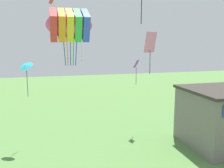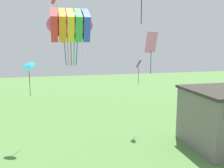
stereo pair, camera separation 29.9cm
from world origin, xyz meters
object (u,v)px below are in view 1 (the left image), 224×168
(kite_red_diamond, at_px, (54,0))
(kite_pink_diamond, at_px, (150,45))
(kite_blue_delta, at_px, (81,26))
(kite_purple_streamer, at_px, (136,67))
(kite_rainbow_parafoil, at_px, (69,25))
(kite_cyan_delta, at_px, (26,67))

(kite_red_diamond, height_order, kite_pink_diamond, kite_red_diamond)
(kite_blue_delta, height_order, kite_purple_streamer, kite_blue_delta)
(kite_rainbow_parafoil, xyz_separation_m, kite_pink_diamond, (5.11, -0.55, -1.20))
(kite_purple_streamer, distance_m, kite_pink_diamond, 8.59)
(kite_rainbow_parafoil, relative_size, kite_purple_streamer, 1.41)
(kite_blue_delta, height_order, kite_red_diamond, kite_red_diamond)
(kite_pink_diamond, bearing_deg, kite_blue_delta, 146.25)
(kite_pink_diamond, bearing_deg, kite_rainbow_parafoil, 173.91)
(kite_rainbow_parafoil, height_order, kite_purple_streamer, kite_rainbow_parafoil)
(kite_cyan_delta, bearing_deg, kite_blue_delta, -46.76)
(kite_purple_streamer, bearing_deg, kite_cyan_delta, -175.03)
(kite_rainbow_parafoil, relative_size, kite_red_diamond, 1.15)
(kite_rainbow_parafoil, bearing_deg, kite_red_diamond, 97.31)
(kite_purple_streamer, distance_m, kite_red_diamond, 9.93)
(kite_red_diamond, distance_m, kite_pink_diamond, 8.92)
(kite_rainbow_parafoil, height_order, kite_cyan_delta, kite_rainbow_parafoil)
(kite_pink_diamond, bearing_deg, kite_cyan_delta, 139.10)
(kite_blue_delta, relative_size, kite_red_diamond, 0.93)
(kite_rainbow_parafoil, xyz_separation_m, kite_red_diamond, (-0.68, 5.31, 2.23))
(kite_purple_streamer, bearing_deg, kite_red_diamond, -164.41)
(kite_rainbow_parafoil, bearing_deg, kite_cyan_delta, 115.38)
(kite_purple_streamer, xyz_separation_m, kite_red_diamond, (-7.81, -2.18, 5.73))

